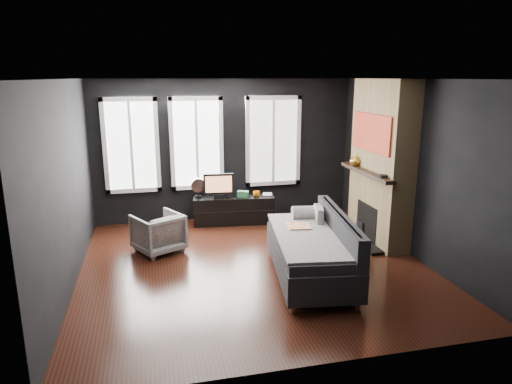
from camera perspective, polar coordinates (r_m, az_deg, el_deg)
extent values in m
plane|color=black|center=(6.88, -0.25, -9.16)|extent=(5.00, 5.00, 0.00)
plane|color=white|center=(6.31, -0.27, 13.95)|extent=(5.00, 5.00, 0.00)
cube|color=black|center=(8.88, -3.87, 5.24)|extent=(5.00, 0.02, 2.70)
cube|color=black|center=(6.40, -22.63, 0.67)|extent=(0.02, 5.00, 2.70)
cube|color=black|center=(7.42, 18.94, 2.73)|extent=(0.02, 5.00, 2.70)
cube|color=gray|center=(6.88, 7.80, -3.41)|extent=(0.17, 0.40, 0.39)
imported|color=silver|center=(7.45, -12.15, -4.77)|extent=(0.89, 0.88, 0.70)
imported|color=orange|center=(8.65, 0.06, -0.13)|extent=(0.15, 0.13, 0.13)
imported|color=#BFB594|center=(8.75, 0.87, 0.42)|extent=(0.17, 0.06, 0.24)
cube|color=#2E6E42|center=(8.62, -1.64, -0.24)|extent=(0.24, 0.20, 0.11)
imported|color=gold|center=(8.11, 12.33, 3.94)|extent=(0.22, 0.22, 0.20)
cylinder|color=black|center=(7.26, 15.65, 1.92)|extent=(0.14, 0.14, 0.04)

